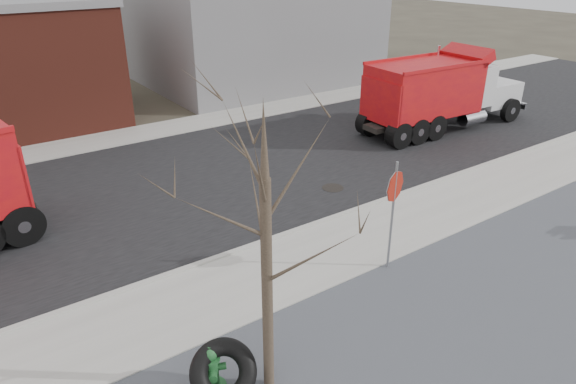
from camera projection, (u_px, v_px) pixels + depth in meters
ground at (321, 262)px, 12.63m from camera, size 120.00×120.00×0.00m
gravel_verge at (431, 342)px, 10.03m from camera, size 60.00×5.00×0.03m
sidewalk at (315, 257)px, 12.80m from camera, size 60.00×2.50×0.06m
curb at (285, 234)px, 13.76m from camera, size 60.00×0.15×0.11m
road at (206, 178)px, 17.31m from camera, size 60.00×9.40×0.02m
far_sidewalk at (144, 133)px, 21.53m from camera, size 60.00×2.00×0.06m
building_grey at (251, 8)px, 28.94m from camera, size 12.00×10.00×8.00m
bare_tree at (266, 222)px, 7.64m from camera, size 3.20×3.20×5.20m
fire_hydrant at (211, 370)px, 8.80m from camera, size 0.53×0.52×0.94m
truck_tire at (224, 372)px, 8.65m from camera, size 1.37×1.26×1.07m
stop_sign at (394, 198)px, 11.62m from camera, size 0.72×0.25×2.76m
dump_truck_red_a at (441, 90)px, 21.39m from camera, size 8.24×2.62×3.32m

